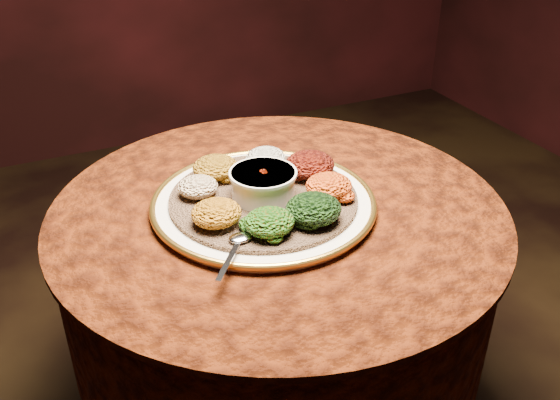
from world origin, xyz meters
name	(u,v)px	position (x,y,z in m)	size (l,w,h in m)	color
table	(278,274)	(0.00, 0.00, 0.55)	(0.96, 0.96, 0.73)	black
platter	(263,203)	(-0.03, 0.00, 0.75)	(0.60, 0.60, 0.02)	white
injera	(263,199)	(-0.03, 0.00, 0.76)	(0.39, 0.39, 0.01)	brown
stew_bowl	(263,182)	(-0.03, 0.00, 0.80)	(0.14, 0.14, 0.06)	silver
spoon	(239,241)	(-0.14, -0.13, 0.77)	(0.11, 0.12, 0.01)	silver
portion_ayib	(266,158)	(0.03, 0.13, 0.78)	(0.09, 0.09, 0.04)	beige
portion_kitfo	(310,165)	(0.10, 0.05, 0.79)	(0.11, 0.10, 0.05)	black
portion_tikil	(329,186)	(0.09, -0.05, 0.79)	(0.10, 0.09, 0.05)	#A3660D
portion_gomen	(313,209)	(0.02, -0.12, 0.79)	(0.11, 0.10, 0.05)	black
portion_mixveg	(269,222)	(-0.08, -0.12, 0.78)	(0.10, 0.09, 0.05)	#903209
portion_kik	(216,213)	(-0.15, -0.05, 0.79)	(0.10, 0.09, 0.05)	#B4670F
portion_timatim	(198,187)	(-0.15, 0.07, 0.78)	(0.08, 0.08, 0.04)	maroon
portion_shiro	(215,167)	(-0.09, 0.13, 0.79)	(0.10, 0.09, 0.05)	#845B10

